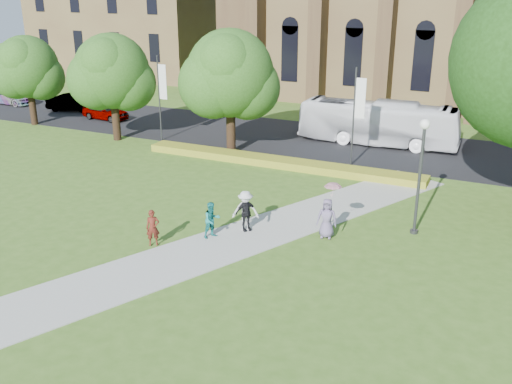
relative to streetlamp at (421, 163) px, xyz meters
The scene contains 20 objects.
ground 10.46m from the streetlamp, 139.09° to the right, with size 160.00×160.00×0.00m, color #3E611D.
road 15.79m from the streetlamp, 119.05° to the left, with size 160.00×10.00×0.02m, color black.
footpath 9.86m from the streetlamp, 143.75° to the right, with size 3.20×30.00×0.04m, color #B2B2A8.
flower_hedge 12.02m from the streetlamp, 144.81° to the left, with size 18.00×1.40×0.45m, color gold.
streetlamp is the anchor object (origin of this frame).
street_tree_0 23.77m from the streetlamp, 161.57° to the left, with size 5.20×5.20×7.50m.
street_tree_1 15.81m from the streetlamp, 149.35° to the left, with size 5.60×5.60×8.05m.
street_tree_2 32.65m from the streetlamp, 164.90° to the left, with size 4.80×4.80×6.95m.
banner_pole_0 10.23m from the streetlamp, 121.76° to the left, with size 0.70×0.10×6.00m.
banner_pole_1 21.25m from the streetlamp, 155.83° to the left, with size 0.70×0.10×6.00m.
tour_coach 15.23m from the streetlamp, 110.33° to the left, with size 2.55×10.89×3.03m, color white.
car_0 30.20m from the streetlamp, 155.88° to the left, with size 1.65×4.10×1.40m, color gray.
car_1 35.17m from the streetlamp, 156.92° to the left, with size 1.54×4.41×1.45m, color gray.
car_2 42.11m from the streetlamp, 160.93° to the left, with size 2.01×4.96×1.44m, color gray.
pedestrian_0 11.87m from the streetlamp, 148.25° to the right, with size 0.58×0.38×1.58m, color #551D13.
pedestrian_1 9.41m from the streetlamp, 151.38° to the right, with size 0.80×0.62×1.64m, color #177370.
pedestrian_2 7.96m from the streetlamp, 156.79° to the right, with size 1.20×0.69×1.86m, color #BDBDBD.
pedestrian_3 7.97m from the streetlamp, 156.36° to the right, with size 0.99×0.41×1.70m, color black.
pedestrian_4 4.70m from the streetlamp, 147.32° to the right, with size 0.88×0.57×1.80m, color slate.
parasol 4.02m from the streetlamp, 147.13° to the right, with size 0.74×0.74×0.65m, color #DD9CAC.
Camera 1 is at (11.10, -17.83, 10.59)m, focal length 40.00 mm.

